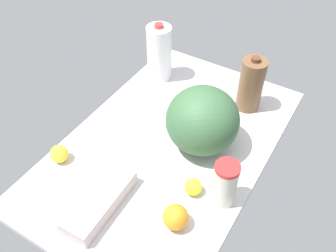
# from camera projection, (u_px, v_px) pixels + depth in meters

# --- Properties ---
(countertop) EXTENTS (1.20, 0.76, 0.03)m
(countertop) POSITION_uv_depth(u_px,v_px,m) (168.00, 146.00, 1.54)
(countertop) COLOR silver
(countertop) RESTS_ON ground
(watermelon) EXTENTS (0.29, 0.29, 0.26)m
(watermelon) POSITION_uv_depth(u_px,v_px,m) (202.00, 120.00, 1.43)
(watermelon) COLOR #365F3A
(watermelon) RESTS_ON countertop
(chocolate_milk_jug) EXTENTS (0.11, 0.11, 0.26)m
(chocolate_milk_jug) POSITION_uv_depth(u_px,v_px,m) (251.00, 85.00, 1.61)
(chocolate_milk_jug) COLOR brown
(chocolate_milk_jug) RESTS_ON countertop
(milk_jug) EXTENTS (0.12, 0.12, 0.29)m
(milk_jug) POSITION_uv_depth(u_px,v_px,m) (159.00, 53.00, 1.76)
(milk_jug) COLOR white
(milk_jug) RESTS_ON countertop
(tumbler_cup) EXTENTS (0.09, 0.09, 0.18)m
(tumbler_cup) POSITION_uv_depth(u_px,v_px,m) (225.00, 184.00, 1.27)
(tumbler_cup) COLOR beige
(tumbler_cup) RESTS_ON countertop
(egg_carton) EXTENTS (0.31, 0.13, 0.06)m
(egg_carton) POSITION_uv_depth(u_px,v_px,m) (100.00, 201.00, 1.29)
(egg_carton) COLOR beige
(egg_carton) RESTS_ON countertop
(lemon_near_front) EXTENTS (0.07, 0.07, 0.07)m
(lemon_near_front) POSITION_uv_depth(u_px,v_px,m) (59.00, 154.00, 1.44)
(lemon_near_front) COLOR yellow
(lemon_near_front) RESTS_ON countertop
(lime_by_jug) EXTENTS (0.06, 0.06, 0.06)m
(lime_by_jug) POSITION_uv_depth(u_px,v_px,m) (250.00, 79.00, 1.79)
(lime_by_jug) COLOR #5FB238
(lime_by_jug) RESTS_ON countertop
(lemon_far_back) EXTENTS (0.06, 0.06, 0.06)m
(lemon_far_back) POSITION_uv_depth(u_px,v_px,m) (193.00, 187.00, 1.33)
(lemon_far_back) COLOR yellow
(lemon_far_back) RESTS_ON countertop
(orange_beside_bowl) EXTENTS (0.09, 0.09, 0.09)m
(orange_beside_bowl) POSITION_uv_depth(u_px,v_px,m) (176.00, 217.00, 1.23)
(orange_beside_bowl) COLOR orange
(orange_beside_bowl) RESTS_ON countertop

